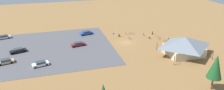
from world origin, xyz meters
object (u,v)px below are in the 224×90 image
(car_maroon_front_row, at_px, (78,44))
(car_white_near_entry, at_px, (40,64))
(car_blue_aisle_side, at_px, (86,33))
(visitor_near_lot, at_px, (152,32))
(bicycle_teal_lone_east, at_px, (166,41))
(bike_pavilion, at_px, (184,45))
(car_tan_inner_stall, at_px, (5,61))
(car_black_second_row, at_px, (18,51))
(bicycle_purple_trailside, at_px, (132,33))
(bicycle_yellow_front_row, at_px, (128,33))
(bicycle_orange_near_porch, at_px, (160,39))
(lot_sign, at_px, (114,35))
(bicycle_white_yard_front, at_px, (130,38))
(bicycle_red_back_row, at_px, (168,39))
(bicycle_silver_lone_west, at_px, (157,36))
(pine_far_west, at_px, (216,67))
(car_silver_by_curb, at_px, (4,37))
(trash_bin, at_px, (119,35))
(visitor_by_pavilion, at_px, (149,36))
(bicycle_green_yard_left, at_px, (144,35))

(car_maroon_front_row, height_order, car_white_near_entry, car_maroon_front_row)
(car_blue_aisle_side, distance_m, visitor_near_lot, 25.00)
(bicycle_teal_lone_east, height_order, visitor_near_lot, visitor_near_lot)
(bike_pavilion, distance_m, car_blue_aisle_side, 35.88)
(car_tan_inner_stall, xyz_separation_m, car_black_second_row, (-2.46, -6.91, 0.01))
(bicycle_purple_trailside, relative_size, bicycle_yellow_front_row, 0.75)
(visitor_near_lot, bearing_deg, car_maroon_front_row, 7.27)
(bicycle_orange_near_porch, height_order, car_blue_aisle_side, car_blue_aisle_side)
(lot_sign, bearing_deg, bicycle_teal_lone_east, 154.20)
(bicycle_white_yard_front, relative_size, visitor_near_lot, 1.06)
(bicycle_red_back_row, bearing_deg, bike_pavilion, 80.91)
(bicycle_silver_lone_west, relative_size, car_blue_aisle_side, 0.31)
(pine_far_west, relative_size, bicycle_silver_lone_west, 5.26)
(car_tan_inner_stall, height_order, visitor_near_lot, visitor_near_lot)
(bike_pavilion, bearing_deg, car_silver_by_curb, -28.50)
(pine_far_west, distance_m, bicycle_silver_lone_west, 33.90)
(bicycle_orange_near_porch, distance_m, car_tan_inner_stall, 49.72)
(bicycle_teal_lone_east, xyz_separation_m, car_silver_by_curb, (54.43, -18.53, 0.37))
(trash_bin, xyz_separation_m, bicycle_red_back_row, (-15.64, 8.35, -0.09))
(bicycle_yellow_front_row, xyz_separation_m, visitor_by_pavilion, (-5.86, 6.34, 0.51))
(visitor_near_lot, bearing_deg, car_blue_aisle_side, -15.39)
(car_silver_by_curb, height_order, car_tan_inner_stall, car_silver_by_curb)
(bicycle_white_yard_front, distance_m, car_maroon_front_row, 18.70)
(bicycle_red_back_row, xyz_separation_m, car_black_second_row, (49.71, -3.19, 0.35))
(bike_pavilion, relative_size, bicycle_yellow_front_row, 7.32)
(bicycle_silver_lone_west, height_order, visitor_by_pavilion, visitor_by_pavilion)
(car_blue_aisle_side, bearing_deg, bicycle_teal_lone_east, 149.70)
(bicycle_red_back_row, xyz_separation_m, car_white_near_entry, (42.90, 7.79, 0.33))
(bicycle_green_yard_left, bearing_deg, visitor_by_pavilion, 99.53)
(bicycle_orange_near_porch, distance_m, car_silver_by_curb, 55.72)
(bicycle_yellow_front_row, relative_size, visitor_by_pavilion, 1.02)
(pine_far_west, height_order, car_black_second_row, pine_far_west)
(bicycle_teal_lone_east, xyz_separation_m, visitor_near_lot, (1.13, -8.11, 0.49))
(bicycle_yellow_front_row, height_order, car_blue_aisle_side, car_blue_aisle_side)
(bike_pavilion, bearing_deg, trash_bin, -55.96)
(bicycle_red_back_row, height_order, bicycle_green_yard_left, bicycle_green_yard_left)
(bicycle_purple_trailside, bearing_deg, bike_pavilion, 110.58)
(bicycle_purple_trailside, bearing_deg, visitor_by_pavilion, 124.06)
(car_blue_aisle_side, bearing_deg, pine_far_west, 115.57)
(bike_pavilion, relative_size, car_blue_aisle_side, 2.53)
(bicycle_purple_trailside, bearing_deg, visitor_near_lot, 161.67)
(car_silver_by_curb, height_order, visitor_by_pavilion, visitor_by_pavilion)
(bicycle_red_back_row, bearing_deg, visitor_near_lot, -68.35)
(pine_far_west, height_order, car_white_near_entry, pine_far_west)
(lot_sign, distance_m, bicycle_teal_lone_east, 18.37)
(bicycle_white_yard_front, bearing_deg, visitor_by_pavilion, 167.22)
(bicycle_yellow_front_row, xyz_separation_m, car_black_second_row, (37.99, 6.53, 0.33))
(lot_sign, xyz_separation_m, bicycle_teal_lone_east, (-16.51, 7.98, -1.06))
(bicycle_red_back_row, distance_m, car_silver_by_curb, 58.75)
(bicycle_green_yard_left, height_order, car_blue_aisle_side, car_blue_aisle_side)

